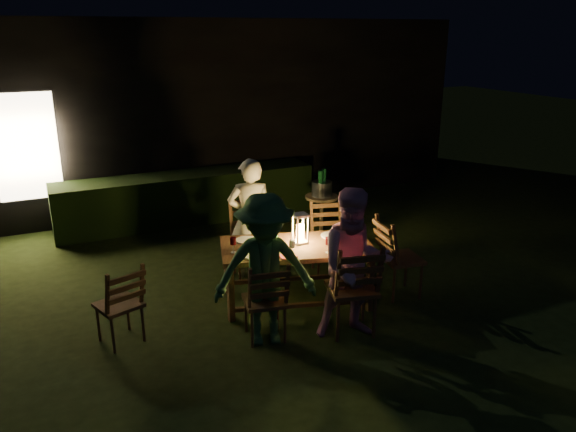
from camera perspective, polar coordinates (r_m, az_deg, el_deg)
name	(u,v)px	position (r m, az deg, el deg)	size (l,w,h in m)	color
garden_envelope	(176,106)	(11.52, -11.31, 10.90)	(40.00, 40.00, 3.20)	black
dining_table	(297,251)	(6.36, 0.88, -3.54)	(1.86, 1.29, 0.70)	#432516
chair_near_left	(265,314)	(5.77, -2.31, -9.92)	(0.48, 0.51, 0.92)	#432516
chair_near_right	(352,304)	(5.90, 6.51, -8.88)	(0.58, 0.61, 1.06)	#432516
chair_far_left	(251,254)	(7.14, -3.76, -3.84)	(0.54, 0.57, 1.04)	#432516
chair_far_right	(328,251)	(7.30, 4.13, -3.60)	(0.52, 0.55, 0.94)	#432516
chair_end	(399,271)	(6.79, 11.20, -5.48)	(0.54, 0.52, 1.01)	#432516
chair_spare	(121,318)	(5.95, -16.62, -9.88)	(0.51, 0.53, 0.90)	#432516
person_house_side	(250,219)	(7.03, -3.85, -0.26)	(0.56, 0.37, 1.54)	beige
person_opp_right	(355,264)	(5.66, 6.79, -4.91)	(0.76, 0.60, 1.57)	#D08FB1
person_opp_left	(265,271)	(5.50, -2.33, -5.55)	(1.01, 0.58, 1.56)	#376934
lantern	(300,230)	(6.34, 1.26, -1.44)	(0.16, 0.16, 0.35)	white
plate_far_left	(246,240)	(6.48, -4.25, -2.46)	(0.25, 0.25, 0.01)	white
plate_near_left	(250,254)	(6.07, -3.91, -3.92)	(0.25, 0.25, 0.01)	white
plate_far_right	(331,236)	(6.62, 4.41, -1.99)	(0.25, 0.25, 0.01)	white
plate_near_right	(340,249)	(6.22, 5.32, -3.38)	(0.25, 0.25, 0.01)	white
wineglass_a	(267,231)	(6.53, -2.12, -1.50)	(0.06, 0.06, 0.18)	#59070F
wineglass_b	(233,245)	(6.12, -5.59, -2.95)	(0.06, 0.06, 0.18)	#59070F
wineglass_c	(328,245)	(6.11, 4.11, -2.97)	(0.06, 0.06, 0.18)	#59070F
wineglass_d	(346,229)	(6.60, 5.95, -1.37)	(0.06, 0.06, 0.18)	#59070F
wineglass_e	(292,248)	(6.02, 0.42, -3.26)	(0.06, 0.06, 0.18)	silver
bottle_table	(275,234)	(6.25, -1.37, -1.89)	(0.07, 0.07, 0.28)	#0F471E
napkin_left	(288,256)	(6.02, -0.02, -4.08)	(0.18, 0.14, 0.01)	red
napkin_right	(351,252)	(6.18, 6.40, -3.61)	(0.18, 0.14, 0.01)	red
phone	(244,258)	(5.99, -4.51, -4.27)	(0.14, 0.07, 0.01)	black
side_table	(322,201)	(8.38, 3.44, 1.54)	(0.50, 0.50, 0.67)	olive
ice_bucket	(322,189)	(8.32, 3.46, 2.78)	(0.30, 0.30, 0.22)	#A5A8AD
bottle_bucket_a	(320,187)	(8.25, 3.30, 3.01)	(0.07, 0.07, 0.32)	#0F471E
bottle_bucket_b	(324,184)	(8.37, 3.64, 3.22)	(0.07, 0.07, 0.32)	#0F471E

